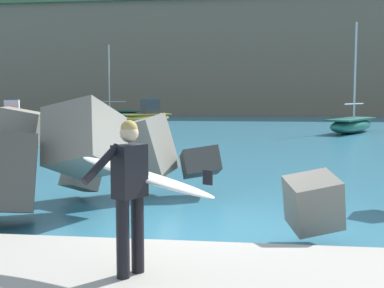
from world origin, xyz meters
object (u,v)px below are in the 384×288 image
Objects in this scene: surfer_with_board at (134,184)px; station_building_central at (316,5)px; boat_mid_left at (147,115)px; boat_near_left at (12,115)px; boat_near_centre at (351,125)px; boat_near_right at (114,114)px.

station_building_central is (10.33, 77.92, 15.38)m from surfer_with_board.
boat_near_left is at bearing -162.57° from boat_mid_left.
boat_near_centre is at bearing -16.42° from boat_near_left.
boat_near_right is (-20.30, 17.44, -0.02)m from boat_near_centre.
surfer_with_board is 80.09m from station_building_central.
boat_near_left is 0.72× the size of boat_near_right.
station_building_central reaches higher than boat_mid_left.
surfer_with_board is at bearing -104.88° from boat_near_centre.
boat_near_right is at bearing 127.74° from boat_mid_left.
station_building_central is at bearing 55.65° from boat_near_left.
boat_near_centre is at bearing -93.52° from station_building_central.
boat_near_centre is 26.76m from boat_near_right.
boat_mid_left is (-15.44, 11.16, 0.11)m from boat_near_centre.
boat_near_right is at bearing 58.23° from boat_near_left.
station_building_central is (18.56, 39.64, 16.02)m from boat_mid_left.
surfer_with_board is 46.45m from boat_near_right.
station_building_central is at bearing 86.48° from boat_near_centre.
boat_near_right is 43.85m from station_building_central.
boat_near_centre is (26.30, -7.75, -0.19)m from boat_near_left.
boat_near_centre is 1.49× the size of boat_mid_left.
boat_near_left is 0.75× the size of station_building_central.
station_building_central is (3.12, 50.80, 16.14)m from boat_near_centre.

